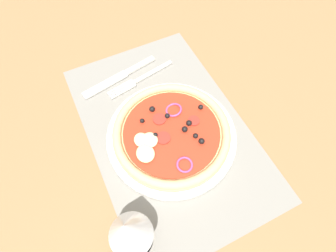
# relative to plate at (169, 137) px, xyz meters

# --- Properties ---
(ground_plane) EXTENTS (1.90, 1.40, 0.02)m
(ground_plane) POSITION_rel_plate_xyz_m (0.02, -0.00, -0.02)
(ground_plane) COLOR olive
(placemat) EXTENTS (0.51, 0.33, 0.00)m
(placemat) POSITION_rel_plate_xyz_m (0.02, -0.00, -0.01)
(placemat) COLOR slate
(placemat) RESTS_ON ground_plane
(plate) EXTENTS (0.27, 0.27, 0.01)m
(plate) POSITION_rel_plate_xyz_m (0.00, 0.00, 0.00)
(plate) COLOR silver
(plate) RESTS_ON placemat
(pizza) EXTENTS (0.25, 0.25, 0.03)m
(pizza) POSITION_rel_plate_xyz_m (-0.00, 0.00, 0.02)
(pizza) COLOR tan
(pizza) RESTS_ON plate
(fork) EXTENTS (0.05, 0.18, 0.00)m
(fork) POSITION_rel_plate_xyz_m (0.17, 0.00, -0.00)
(fork) COLOR silver
(fork) RESTS_ON placemat
(knife) EXTENTS (0.05, 0.20, 0.01)m
(knife) POSITION_rel_plate_xyz_m (0.20, 0.04, -0.00)
(knife) COLOR silver
(knife) RESTS_ON placemat
(wine_glass) EXTENTS (0.07, 0.07, 0.15)m
(wine_glass) POSITION_rel_plate_xyz_m (-0.15, 0.14, 0.09)
(wine_glass) COLOR silver
(wine_glass) RESTS_ON ground_plane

